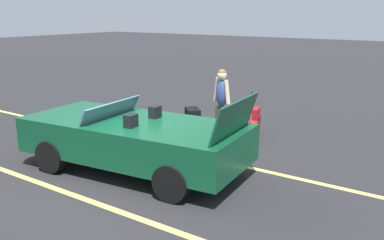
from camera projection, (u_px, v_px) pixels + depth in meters
ground_plane at (136, 170)px, 7.83m from camera, size 80.00×80.00×0.00m
lot_line_near at (178, 151)px, 8.86m from camera, size 18.00×0.12×0.01m
lot_line_mid at (76, 196)px, 6.71m from camera, size 18.00×0.12×0.01m
convertible_car at (126, 138)px, 7.77m from camera, size 4.30×2.18×1.53m
suitcase_large_black at (192, 125)px, 9.54m from camera, size 0.54×0.53×0.74m
suitcase_medium_bright at (254, 121)px, 10.10m from camera, size 0.34×0.45×1.01m
suitcase_small_carryon at (251, 133)px, 9.28m from camera, size 0.23×0.35×0.80m
traveler_person at (222, 102)px, 9.22m from camera, size 0.58×0.34×1.65m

